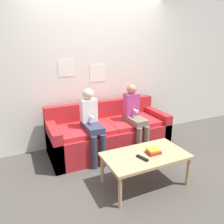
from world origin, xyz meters
TOP-DOWN VIEW (x-y plane):
  - ground_plane at (0.00, 0.00)m, footprint 10.00×10.00m
  - wall_back at (-0.00, 1.00)m, footprint 8.00×0.06m
  - couch at (0.00, 0.50)m, footprint 1.99×0.79m
  - coffee_table at (0.03, -0.57)m, footprint 1.06×0.59m
  - person_left at (-0.36, 0.32)m, footprint 0.24×0.55m
  - person_right at (0.39, 0.32)m, footprint 0.24×0.55m
  - tv_remote at (-0.07, -0.64)m, footprint 0.09×0.17m
  - book_stack at (0.13, -0.59)m, footprint 0.17×0.15m

SIDE VIEW (x-z plane):
  - ground_plane at x=0.00m, z-range 0.00..0.00m
  - couch at x=0.00m, z-range -0.11..0.69m
  - coffee_table at x=0.03m, z-range 0.17..0.60m
  - tv_remote at x=-0.07m, z-range 0.43..0.45m
  - book_stack at x=0.13m, z-range 0.42..0.49m
  - person_right at x=0.39m, z-range 0.07..1.18m
  - person_left at x=-0.36m, z-range 0.07..1.19m
  - wall_back at x=0.00m, z-range 0.00..2.60m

